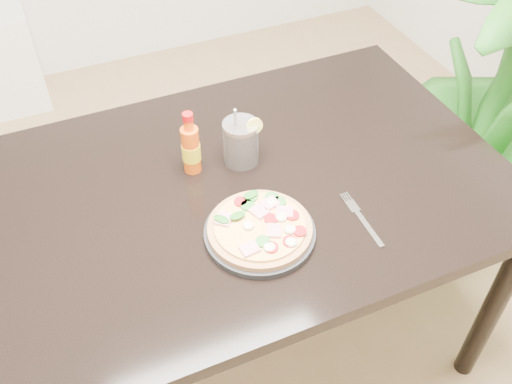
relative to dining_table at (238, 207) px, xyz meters
name	(u,v)px	position (x,y,z in m)	size (l,w,h in m)	color
dining_table	(238,207)	(0.00, 0.00, 0.00)	(1.40, 0.90, 0.75)	black
plate	(260,233)	(-0.02, -0.18, 0.09)	(0.26, 0.26, 0.02)	black
pizza	(261,227)	(-0.01, -0.18, 0.11)	(0.24, 0.24, 0.03)	tan
hot_sauce_bottle	(191,148)	(-0.09, 0.10, 0.15)	(0.06, 0.06, 0.18)	#ED540D
cola_cup	(241,143)	(0.05, 0.08, 0.14)	(0.10, 0.09, 0.18)	black
fork	(361,217)	(0.23, -0.23, 0.09)	(0.03, 0.19, 0.00)	silver
houseplant	(497,98)	(1.05, 0.19, -0.06)	(0.68, 0.68, 1.21)	#22651B
plant_pot	(461,198)	(1.05, 0.19, -0.56)	(0.28, 0.28, 0.22)	brown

